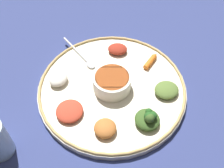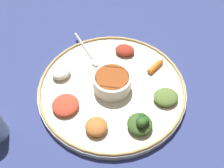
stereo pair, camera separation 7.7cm
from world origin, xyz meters
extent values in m
plane|color=navy|center=(0.00, 0.00, 0.00)|extent=(2.40, 2.40, 0.00)
cylinder|color=beige|center=(0.00, 0.00, 0.01)|extent=(0.42, 0.42, 0.02)
torus|color=tan|center=(0.00, 0.00, 0.02)|extent=(0.42, 0.42, 0.01)
cylinder|color=silver|center=(0.00, 0.00, 0.04)|extent=(0.11, 0.11, 0.05)
cylinder|color=#99471E|center=(0.00, 0.00, 0.06)|extent=(0.09, 0.09, 0.01)
ellipsoid|color=silver|center=(-0.05, -0.09, 0.02)|extent=(0.04, 0.04, 0.01)
cylinder|color=silver|center=(-0.09, -0.16, 0.02)|extent=(0.07, 0.12, 0.01)
ellipsoid|color=#385623|center=(0.07, 0.13, 0.03)|extent=(0.09, 0.09, 0.03)
sphere|color=#23511E|center=(0.07, 0.14, 0.05)|extent=(0.02, 0.02, 0.02)
sphere|color=#23511E|center=(0.07, 0.13, 0.05)|extent=(0.02, 0.02, 0.02)
sphere|color=#23511E|center=(0.06, 0.13, 0.05)|extent=(0.02, 0.02, 0.02)
sphere|color=#385623|center=(0.08, 0.13, 0.05)|extent=(0.03, 0.03, 0.03)
cylinder|color=orange|center=(-0.13, 0.07, 0.03)|extent=(0.06, 0.03, 0.02)
cone|color=orange|center=(-0.16, 0.08, 0.03)|extent=(0.02, 0.02, 0.02)
ellipsoid|color=silver|center=(0.04, -0.15, 0.03)|extent=(0.06, 0.06, 0.03)
ellipsoid|color=#B73D28|center=(0.12, -0.07, 0.03)|extent=(0.09, 0.09, 0.02)
ellipsoid|color=#B2662D|center=(0.13, 0.04, 0.03)|extent=(0.07, 0.07, 0.03)
ellipsoid|color=maroon|center=(-0.14, -0.04, 0.03)|extent=(0.06, 0.07, 0.02)
ellipsoid|color=#567033|center=(-0.04, 0.15, 0.03)|extent=(0.09, 0.09, 0.02)
camera|label=1|loc=(0.44, 0.18, 0.64)|focal=44.11mm
camera|label=2|loc=(0.40, 0.25, 0.64)|focal=44.11mm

